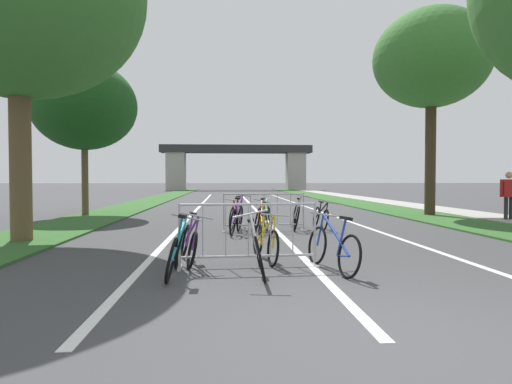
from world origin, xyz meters
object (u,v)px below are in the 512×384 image
(bicycle_silver_4, at_px, (296,216))
(bicycle_orange_5, at_px, (260,219))
(pedestrian_strolling, at_px, (509,191))
(tree_left_pine_far, at_px, (84,106))
(crowd_barrier_second, at_px, (264,212))
(crowd_barrier_nearest, at_px, (248,235))
(bicycle_green_8, at_px, (267,217))
(bicycle_white_3, at_px, (257,250))
(bicycle_purple_10, at_px, (189,243))
(bicycle_red_6, at_px, (235,216))
(tree_right_oak_mid, at_px, (432,59))
(bicycle_purple_0, at_px, (237,219))
(bicycle_black_7, at_px, (321,217))
(bicycle_blue_2, at_px, (333,248))
(bicycle_yellow_9, at_px, (265,241))
(bicycle_teal_1, at_px, (176,251))

(bicycle_silver_4, xyz_separation_m, bicycle_orange_5, (-1.10, -0.81, -0.02))
(bicycle_orange_5, distance_m, pedestrian_strolling, 9.03)
(tree_left_pine_far, distance_m, crowd_barrier_second, 9.42)
(crowd_barrier_nearest, distance_m, crowd_barrier_second, 4.87)
(bicycle_green_8, distance_m, pedestrian_strolling, 8.54)
(bicycle_white_3, height_order, bicycle_purple_10, bicycle_white_3)
(crowd_barrier_second, bearing_deg, bicycle_red_6, 144.31)
(bicycle_green_8, xyz_separation_m, pedestrian_strolling, (8.37, 1.59, 0.67))
(bicycle_white_3, bearing_deg, bicycle_green_8, -96.05)
(tree_right_oak_mid, bearing_deg, tree_left_pine_far, 175.35)
(tree_left_pine_far, distance_m, bicycle_silver_4, 9.94)
(tree_right_oak_mid, bearing_deg, bicycle_green_8, -149.63)
(bicycle_white_3, bearing_deg, bicycle_red_6, -87.18)
(crowd_barrier_second, distance_m, bicycle_orange_5, 0.45)
(bicycle_purple_10, bearing_deg, crowd_barrier_nearest, 147.30)
(crowd_barrier_second, distance_m, bicycle_purple_0, 0.89)
(crowd_barrier_nearest, relative_size, bicycle_black_7, 1.35)
(tree_left_pine_far, xyz_separation_m, bicycle_blue_2, (7.19, -10.81, -3.94))
(crowd_barrier_nearest, relative_size, bicycle_yellow_9, 1.42)
(bicycle_silver_4, height_order, bicycle_orange_5, bicycle_silver_4)
(bicycle_red_6, height_order, bicycle_green_8, bicycle_red_6)
(bicycle_purple_0, xyz_separation_m, bicycle_blue_2, (1.38, -4.79, -0.02))
(bicycle_blue_2, bearing_deg, bicycle_white_3, 174.99)
(pedestrian_strolling, bearing_deg, bicycle_teal_1, 34.48)
(bicycle_orange_5, distance_m, bicycle_yellow_9, 3.94)
(bicycle_silver_4, bearing_deg, bicycle_yellow_9, 80.60)
(tree_left_pine_far, bearing_deg, bicycle_purple_10, -63.96)
(bicycle_black_7, height_order, pedestrian_strolling, pedestrian_strolling)
(bicycle_yellow_9, bearing_deg, bicycle_purple_10, -5.54)
(tree_left_pine_far, distance_m, bicycle_purple_0, 9.24)
(bicycle_orange_5, bearing_deg, bicycle_purple_0, -178.11)
(tree_left_pine_far, bearing_deg, crowd_barrier_nearest, -60.50)
(crowd_barrier_nearest, height_order, bicycle_purple_10, crowd_barrier_nearest)
(bicycle_red_6, relative_size, bicycle_black_7, 0.96)
(bicycle_white_3, bearing_deg, bicycle_blue_2, -171.25)
(bicycle_purple_0, xyz_separation_m, pedestrian_strolling, (9.27, 2.55, 0.64))
(bicycle_purple_0, relative_size, bicycle_green_8, 1.02)
(bicycle_red_6, distance_m, bicycle_black_7, 2.46)
(bicycle_purple_10, bearing_deg, bicycle_green_8, -121.12)
(tree_right_oak_mid, relative_size, bicycle_green_8, 4.82)
(bicycle_orange_5, bearing_deg, bicycle_teal_1, -110.65)
(bicycle_purple_0, xyz_separation_m, bicycle_red_6, (-0.01, 1.00, -0.01))
(pedestrian_strolling, bearing_deg, bicycle_black_7, 12.25)
(bicycle_blue_2, relative_size, bicycle_yellow_9, 1.06)
(crowd_barrier_nearest, relative_size, bicycle_orange_5, 1.42)
(bicycle_blue_2, height_order, bicycle_green_8, bicycle_green_8)
(bicycle_orange_5, bearing_deg, bicycle_red_6, 121.19)
(bicycle_yellow_9, height_order, bicycle_purple_10, bicycle_purple_10)
(bicycle_blue_2, xyz_separation_m, bicycle_orange_5, (-0.76, 4.84, -0.00))
(bicycle_purple_0, bearing_deg, bicycle_purple_10, -91.34)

